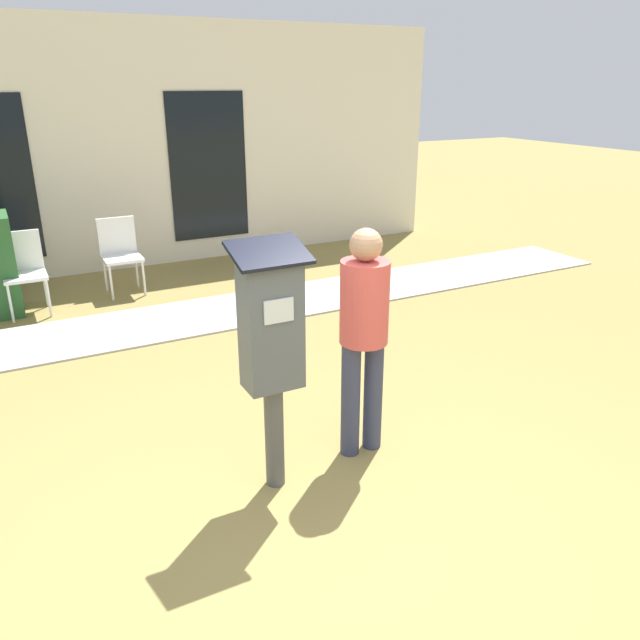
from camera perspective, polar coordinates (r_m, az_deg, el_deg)
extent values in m
plane|color=olive|center=(3.67, 1.58, -20.31)|extent=(40.00, 40.00, 0.00)
cube|color=#B7B2A8|center=(6.87, -14.50, -0.25)|extent=(12.00, 1.10, 0.02)
cube|color=beige|center=(8.87, -19.45, 14.55)|extent=(10.00, 0.24, 3.20)
cube|color=black|center=(9.10, -10.16, 13.61)|extent=(1.10, 0.02, 2.00)
cylinder|color=#4C4C4C|center=(3.98, -4.19, -10.49)|extent=(0.12, 0.12, 0.70)
cube|color=#4C5156|center=(3.64, -4.50, -0.38)|extent=(0.34, 0.22, 0.80)
cube|color=silver|center=(3.50, -3.80, 0.83)|extent=(0.18, 0.01, 0.14)
cube|color=black|center=(3.51, -4.70, 6.20)|extent=(0.44, 0.31, 0.12)
cylinder|color=#333851|center=(4.25, 2.81, -7.32)|extent=(0.13, 0.13, 0.82)
cylinder|color=#333851|center=(4.33, 4.87, -6.78)|extent=(0.13, 0.13, 0.82)
cylinder|color=#D14C47|center=(4.01, 4.09, 1.61)|extent=(0.32, 0.32, 0.55)
sphere|color=tan|center=(3.90, 4.23, 6.88)|extent=(0.21, 0.21, 0.21)
cylinder|color=white|center=(7.39, -26.44, 1.33)|extent=(0.03, 0.03, 0.42)
cylinder|color=white|center=(7.40, -23.54, 1.82)|extent=(0.03, 0.03, 0.42)
cylinder|color=white|center=(7.76, -26.59, 2.15)|extent=(0.03, 0.03, 0.42)
cylinder|color=white|center=(7.76, -23.82, 2.62)|extent=(0.03, 0.03, 0.42)
cube|color=white|center=(7.51, -25.37, 3.64)|extent=(0.44, 0.44, 0.04)
cube|color=white|center=(7.65, -25.74, 5.73)|extent=(0.44, 0.04, 0.44)
cylinder|color=white|center=(7.71, -18.54, 3.22)|extent=(0.03, 0.03, 0.42)
cylinder|color=white|center=(7.77, -15.80, 3.66)|extent=(0.03, 0.03, 0.42)
cylinder|color=white|center=(8.07, -19.03, 3.93)|extent=(0.03, 0.03, 0.42)
cylinder|color=white|center=(8.13, -16.40, 4.35)|extent=(0.03, 0.03, 0.42)
cube|color=white|center=(7.86, -17.63, 5.39)|extent=(0.44, 0.44, 0.04)
cube|color=white|center=(7.99, -18.10, 7.36)|extent=(0.44, 0.04, 0.44)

